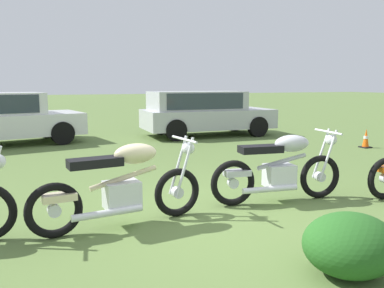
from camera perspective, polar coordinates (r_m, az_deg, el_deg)
ground_plane at (r=5.07m, az=3.77°, el=-10.46°), size 120.00×120.00×0.00m
motorcycle_cream at (r=4.67m, az=-10.12°, el=-6.00°), size 2.11×0.68×1.02m
motorcycle_silver at (r=5.68m, az=12.69°, el=-3.50°), size 2.00×0.64×1.02m
car_silver at (r=12.64m, az=1.50°, el=4.97°), size 4.19×1.99×1.43m
traffic_cone at (r=11.26m, az=24.00°, el=0.66°), size 0.25×0.25×0.50m
shrub_low at (r=3.80m, az=22.05°, el=-13.42°), size 0.85×0.77×0.55m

